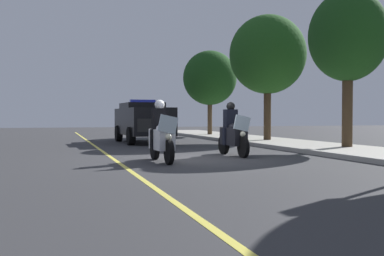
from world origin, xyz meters
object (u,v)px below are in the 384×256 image
(police_motorcycle_lead_left, at_px, (161,136))
(police_suv, at_px, (143,120))
(tree_mid_block, at_px, (348,37))
(tree_behind_suv, at_px, (210,78))
(police_motorcycle_lead_right, at_px, (233,134))
(tree_far_back, at_px, (268,55))

(police_motorcycle_lead_left, xyz_separation_m, police_suv, (-8.94, 1.23, 0.37))
(tree_mid_block, relative_size, tree_behind_suv, 1.10)
(tree_behind_suv, bearing_deg, police_suv, -41.80)
(police_motorcycle_lead_right, xyz_separation_m, tree_far_back, (-6.81, 4.65, 3.59))
(police_suv, height_order, tree_far_back, tree_far_back)
(police_motorcycle_lead_left, height_order, police_motorcycle_lead_right, same)
(police_suv, bearing_deg, police_motorcycle_lead_right, 10.09)
(police_motorcycle_lead_right, bearing_deg, tree_mid_block, 104.00)
(police_motorcycle_lead_right, xyz_separation_m, tree_behind_suv, (-14.02, 4.20, 3.03))
(police_motorcycle_lead_right, xyz_separation_m, police_suv, (-7.77, -1.38, 0.37))
(tree_mid_block, xyz_separation_m, tree_far_back, (-5.50, -0.58, 0.03))
(police_motorcycle_lead_left, bearing_deg, tree_far_back, 137.63)
(tree_mid_block, xyz_separation_m, tree_behind_suv, (-12.71, -1.04, -0.54))
(tree_far_back, bearing_deg, police_motorcycle_lead_left, -42.37)
(police_motorcycle_lead_right, bearing_deg, police_suv, -169.91)
(police_motorcycle_lead_left, bearing_deg, police_suv, 172.15)
(tree_mid_block, relative_size, tree_far_back, 0.96)
(police_motorcycle_lead_left, xyz_separation_m, police_motorcycle_lead_right, (-1.16, 2.62, 0.00))
(police_motorcycle_lead_left, bearing_deg, tree_behind_suv, 155.82)
(police_suv, bearing_deg, tree_mid_block, 45.66)
(police_motorcycle_lead_right, distance_m, police_suv, 7.90)
(police_motorcycle_lead_left, height_order, tree_behind_suv, tree_behind_suv)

